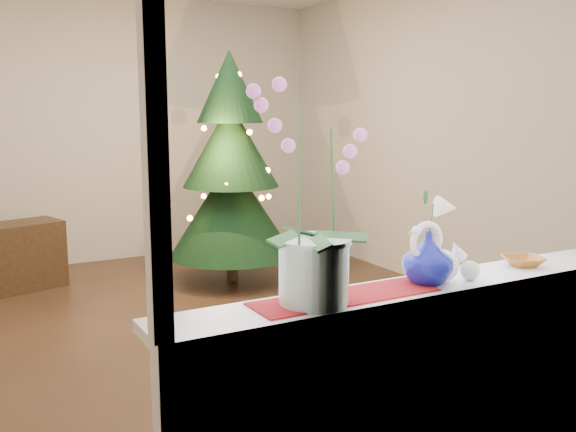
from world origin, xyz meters
name	(u,v)px	position (x,y,z in m)	size (l,w,h in m)	color
ground	(203,329)	(0.00, 0.00, 0.00)	(5.00, 5.00, 0.00)	#332015
wall_back	(110,130)	(0.00, 2.50, 1.35)	(4.50, 0.10, 2.70)	beige
wall_front	(459,173)	(0.00, -2.50, 1.35)	(4.50, 0.10, 2.70)	beige
wall_right	(446,135)	(2.25, 0.00, 1.35)	(0.10, 5.00, 2.70)	beige
window_apron	(441,411)	(0.00, -2.46, 0.44)	(2.20, 0.08, 0.88)	white
windowsill	(429,288)	(0.00, -2.37, 0.90)	(2.20, 0.26, 0.04)	white
window_frame	(457,71)	(0.00, -2.47, 1.70)	(2.22, 0.06, 1.60)	white
runner	(346,297)	(-0.38, -2.37, 0.92)	(0.70, 0.20, 0.01)	maroon
orchid_pot	(314,194)	(-0.52, -2.38, 1.29)	(0.26, 0.26, 0.75)	beige
swan	(437,253)	(0.03, -2.38, 1.03)	(0.27, 0.12, 0.23)	white
blue_vase	(428,254)	(-0.01, -2.37, 1.03)	(0.22, 0.22, 0.23)	#060C68
lily	(430,201)	(-0.01, -2.37, 1.23)	(0.13, 0.07, 0.17)	silver
paperweight	(470,271)	(0.17, -2.41, 0.96)	(0.08, 0.08, 0.08)	silver
amber_dish	(523,262)	(0.53, -2.35, 0.94)	(0.14, 0.14, 0.03)	#8E4E16
xmas_tree	(231,168)	(0.74, 1.12, 1.04)	(1.14, 1.14, 2.08)	black
side_table	(14,257)	(-1.05, 1.75, 0.30)	(0.79, 0.39, 0.59)	black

